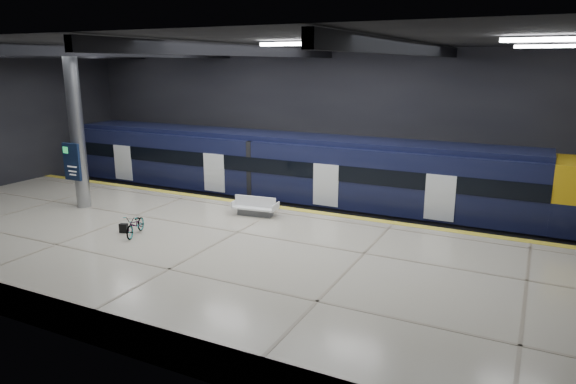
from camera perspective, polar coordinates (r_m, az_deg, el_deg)
The scene contains 10 objects.
ground at distance 20.73m, azimuth -4.10°, elevation -6.55°, with size 30.00×30.00×0.00m, color black.
room_shell at distance 19.46m, azimuth -4.40°, elevation 9.41°, with size 30.10×16.10×8.05m.
platform at distance 18.57m, azimuth -8.06°, elevation -7.36°, with size 30.00×11.00×1.10m, color #BEB6A1.
safety_strip at distance 22.67m, azimuth -0.63°, elevation -1.74°, with size 30.00×0.40×0.01m, color yellow.
rails at distance 25.34m, azimuth 2.20°, elevation -2.44°, with size 30.00×1.52×0.16m.
train at distance 24.73m, azimuth 2.87°, elevation 1.87°, with size 29.40×2.84×3.79m.
bench at distance 21.51m, azimuth -3.64°, elevation -1.86°, with size 1.95×0.99×0.83m.
bicycle at distance 19.85m, azimuth -16.59°, elevation -3.49°, with size 0.53×1.53×0.81m, color #99999E.
pannier_bag at distance 20.32m, azimuth -17.79°, elevation -3.85°, with size 0.30×0.18×0.35m, color black.
info_column at distance 23.95m, azimuth -22.46°, elevation 6.25°, with size 0.90×0.78×6.90m.
Camera 1 is at (9.91, -16.67, 7.32)m, focal length 32.00 mm.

